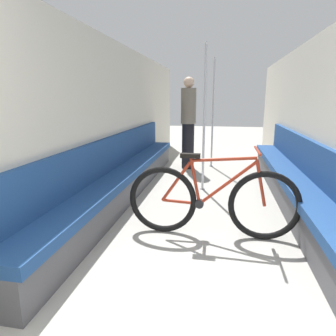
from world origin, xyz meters
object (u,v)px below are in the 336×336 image
at_px(bench_seat_row_left, 124,177).
at_px(bench_seat_row_right, 296,185).
at_px(grab_pole_near, 213,115).
at_px(grab_pole_far, 204,121).
at_px(passenger_standing, 188,122).
at_px(bicycle, 212,201).

relative_size(bench_seat_row_left, bench_seat_row_right, 1.00).
relative_size(grab_pole_near, grab_pole_far, 1.00).
xyz_separation_m(grab_pole_far, passenger_standing, (-0.40, 1.42, -0.13)).
xyz_separation_m(bicycle, grab_pole_near, (-0.12, 3.31, 0.69)).
distance_m(bicycle, grab_pole_near, 3.38).
relative_size(bench_seat_row_left, grab_pole_near, 2.37).
bearing_deg(bench_seat_row_left, grab_pole_far, 27.56).
bearing_deg(passenger_standing, grab_pole_near, -56.12).
relative_size(bench_seat_row_right, grab_pole_near, 2.37).
distance_m(bench_seat_row_left, bench_seat_row_right, 2.36).
height_order(grab_pole_near, passenger_standing, grab_pole_near).
height_order(bench_seat_row_left, grab_pole_far, grab_pole_far).
xyz_separation_m(bicycle, passenger_standing, (-0.60, 3.06, 0.56)).
xyz_separation_m(bench_seat_row_right, grab_pole_near, (-1.18, 2.25, 0.77)).
xyz_separation_m(bench_seat_row_left, bicycle, (1.30, -1.06, 0.08)).
height_order(bench_seat_row_left, bench_seat_row_right, same).
distance_m(grab_pole_far, passenger_standing, 1.48).
relative_size(bicycle, grab_pole_far, 0.80).
relative_size(grab_pole_far, passenger_standing, 1.21).
xyz_separation_m(bench_seat_row_left, passenger_standing, (0.71, 2.00, 0.64)).
distance_m(bench_seat_row_left, passenger_standing, 2.21).
distance_m(grab_pole_near, passenger_standing, 0.55).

